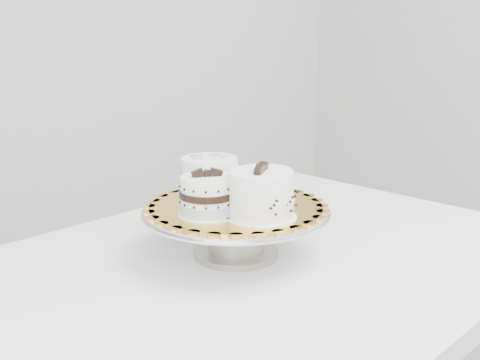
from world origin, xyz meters
TOP-DOWN VIEW (x-y plane):
  - table at (-0.02, 0.24)m, footprint 1.30×0.95m
  - cake_stand at (-0.01, 0.27)m, footprint 0.35×0.35m
  - cake_board at (-0.01, 0.27)m, footprint 0.35×0.35m
  - cake_swirl at (-0.02, 0.19)m, footprint 0.15×0.15m
  - cake_banded at (-0.08, 0.26)m, footprint 0.12×0.12m
  - cake_dots at (-0.01, 0.34)m, footprint 0.13×0.13m
  - cake_ribbon at (0.06, 0.26)m, footprint 0.13×0.13m

SIDE VIEW (x-z plane):
  - table at x=-0.02m, z-range 0.30..1.05m
  - cake_stand at x=-0.01m, z-range 0.77..0.86m
  - cake_board at x=-0.01m, z-range 0.84..0.85m
  - cake_ribbon at x=0.06m, z-range 0.84..0.91m
  - cake_banded at x=-0.08m, z-range 0.84..0.92m
  - cake_swirl at x=-0.02m, z-range 0.84..0.94m
  - cake_dots at x=-0.01m, z-range 0.85..0.93m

